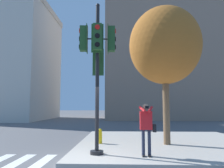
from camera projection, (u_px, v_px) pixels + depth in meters
name	position (u px, v px, depth m)	size (l,w,h in m)	color
ground_plane	(76.00, 165.00, 6.75)	(160.00, 160.00, 0.00)	#5B5B5E
sidewalk_corner	(167.00, 144.00, 10.10)	(8.00, 8.00, 0.17)	#ADA89E
traffic_signal_pole	(98.00, 57.00, 7.85)	(1.34, 1.34, 5.42)	black
person_photographer	(147.00, 125.00, 7.31)	(0.58, 0.54, 1.73)	black
street_tree	(165.00, 46.00, 9.87)	(3.20, 3.20, 6.15)	brown
fire_hydrant	(100.00, 136.00, 9.69)	(0.20, 0.26, 0.65)	yellow
building_left	(11.00, 62.00, 30.14)	(10.98, 12.00, 15.59)	beige
building_right	(160.00, 44.00, 32.32)	(15.83, 10.42, 21.99)	gray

